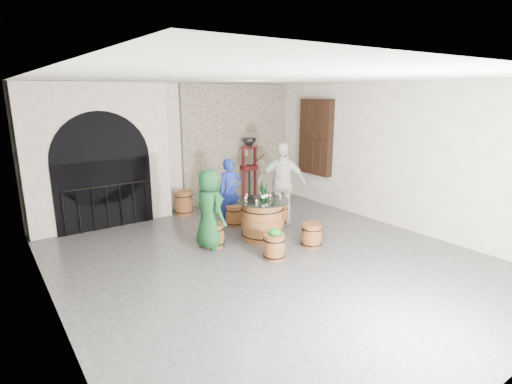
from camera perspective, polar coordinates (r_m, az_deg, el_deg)
ground at (r=7.43m, az=1.82°, el=-9.56°), size 8.00×8.00×0.00m
wall_back at (r=10.37m, az=-11.67°, el=6.16°), size 8.00×0.00×8.00m
wall_left at (r=5.62m, az=-27.82°, el=-1.79°), size 0.00×8.00×8.00m
wall_right at (r=9.45m, az=19.12°, el=4.93°), size 0.00×8.00×8.00m
ceiling at (r=6.81m, az=2.03°, el=15.94°), size 8.00×8.00×0.00m
stone_facing_panel at (r=11.16m, az=-3.02°, el=6.97°), size 3.20×0.12×3.18m
arched_opening at (r=9.52m, az=-21.53°, el=4.67°), size 3.10×0.60×3.19m
shuttered_window at (r=10.90m, az=8.50°, el=7.73°), size 0.23×1.10×2.00m
barrel_table at (r=8.27m, az=0.94°, el=-3.98°), size 1.08×1.08×0.83m
barrel_stool_left at (r=7.96m, az=-6.03°, el=-6.17°), size 0.42×0.42×0.47m
barrel_stool_far at (r=9.16m, az=-3.10°, el=-3.38°), size 0.42×0.42×0.47m
barrel_stool_right at (r=9.28m, az=3.37°, el=-3.15°), size 0.42×0.42×0.47m
barrel_stool_near_right at (r=7.99m, az=7.96°, el=-6.14°), size 0.42×0.42×0.47m
barrel_stool_near_left at (r=7.36m, az=2.63°, el=-7.82°), size 0.42×0.42×0.47m
green_cap at (r=7.26m, az=2.68°, el=-5.73°), size 0.26×0.21×0.12m
person_green at (r=7.76m, az=-6.66°, el=-2.43°), size 0.59×0.82×1.57m
person_blue at (r=9.14m, az=-3.70°, el=0.03°), size 0.61×0.45×1.52m
person_white at (r=9.20m, az=3.67°, el=1.26°), size 1.12×1.09×1.88m
wine_bottle_left at (r=8.05m, az=1.01°, el=-0.42°), size 0.08×0.08×0.32m
wine_bottle_center at (r=8.14m, az=1.48°, el=-0.27°), size 0.08×0.08×0.32m
wine_bottle_right at (r=8.31m, az=0.85°, el=0.04°), size 0.08×0.08×0.32m
tasting_glass_a at (r=7.82m, az=0.08°, el=-1.49°), size 0.05×0.05×0.10m
tasting_glass_b at (r=8.24m, az=2.03°, el=-0.68°), size 0.05×0.05×0.10m
tasting_glass_c at (r=8.29m, az=-1.35°, el=-0.58°), size 0.05×0.05×0.10m
tasting_glass_d at (r=8.52m, az=0.90°, el=-0.18°), size 0.05×0.05×0.10m
tasting_glass_e at (r=8.24m, az=3.50°, el=-0.70°), size 0.05×0.05×0.10m
tasting_glass_f at (r=8.06m, az=-1.54°, el=-1.01°), size 0.05×0.05×0.10m
side_barrel at (r=10.08m, az=-10.28°, el=-1.53°), size 0.46×0.46×0.61m
corking_press at (r=11.07m, az=-0.95°, el=3.90°), size 0.73×0.43×1.75m
control_box at (r=11.26m, az=-1.71°, el=5.77°), size 0.18×0.10×0.22m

